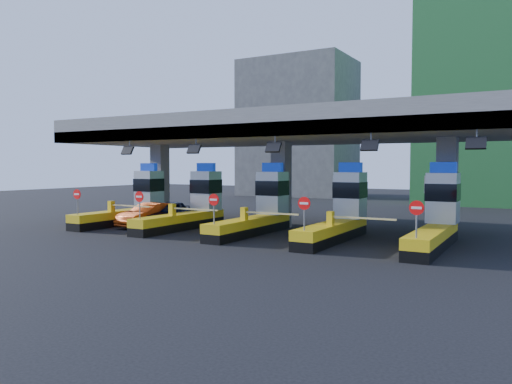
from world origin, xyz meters
The scene contains 10 objects.
ground centered at (0.00, 0.00, 0.00)m, with size 120.00×120.00×0.00m, color black.
toll_canopy centered at (0.00, 2.87, 6.13)m, with size 28.00×12.09×7.00m.
toll_lane_far_left centered at (-10.00, 0.28, 1.40)m, with size 4.43×8.00×4.16m.
toll_lane_left centered at (-5.00, 0.28, 1.40)m, with size 4.43×8.00×4.16m.
toll_lane_center centered at (0.00, 0.28, 1.40)m, with size 4.43×8.00×4.16m.
toll_lane_right centered at (5.00, 0.28, 1.40)m, with size 4.43×8.00×4.16m.
toll_lane_far_right centered at (10.00, 0.28, 1.40)m, with size 4.43×8.00×4.16m.
bg_building_concrete centered at (-14.00, 36.00, 9.00)m, with size 14.00×10.00×18.00m, color #4C4C49.
van centered at (-7.01, 0.27, 0.82)m, with size 1.94×4.83×1.65m, color black.
red_car centered at (-7.62, -0.77, 0.77)m, with size 1.64×4.70×1.55m, color #AC380D.
Camera 1 is at (14.28, -25.49, 3.96)m, focal length 35.00 mm.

